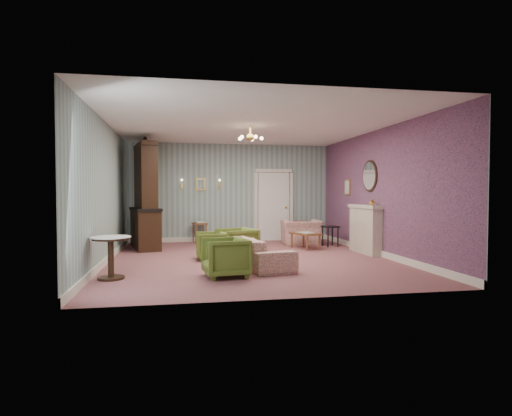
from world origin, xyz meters
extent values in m
plane|color=#925557|center=(0.00, 0.00, 0.00)|extent=(7.00, 7.00, 0.00)
plane|color=white|center=(0.00, 0.00, 2.90)|extent=(7.00, 7.00, 0.00)
plane|color=gray|center=(0.00, 3.50, 1.45)|extent=(6.00, 0.00, 6.00)
plane|color=gray|center=(0.00, -3.50, 1.45)|extent=(6.00, 0.00, 6.00)
plane|color=gray|center=(-3.00, 0.00, 1.45)|extent=(0.00, 7.00, 7.00)
plane|color=gray|center=(3.00, 0.00, 1.45)|extent=(0.00, 7.00, 7.00)
plane|color=#BA5D7B|center=(2.98, 0.00, 1.45)|extent=(0.00, 7.00, 7.00)
imported|color=#576A25|center=(-0.75, -1.87, 0.37)|extent=(0.76, 0.80, 0.75)
imported|color=#576A25|center=(-0.32, -0.15, 0.38)|extent=(0.87, 0.90, 0.77)
imported|color=#576A25|center=(-0.84, 0.10, 0.33)|extent=(0.60, 0.64, 0.66)
imported|color=#A4424B|center=(0.00, -0.93, 0.39)|extent=(0.95, 2.05, 0.77)
imported|color=#A4424B|center=(1.83, 2.29, 0.46)|extent=(1.10, 0.76, 0.92)
imported|color=gold|center=(2.84, 0.00, 1.23)|extent=(0.15, 0.15, 0.15)
cube|color=maroon|center=(1.78, 2.14, 0.48)|extent=(0.41, 0.28, 0.39)
camera|label=1|loc=(-1.51, -8.99, 1.44)|focal=29.44mm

